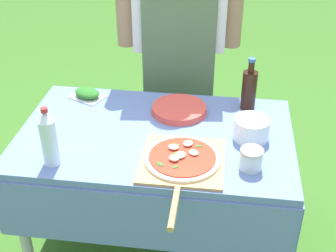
{
  "coord_description": "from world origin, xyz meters",
  "views": [
    {
      "loc": [
        0.29,
        -1.69,
        1.84
      ],
      "look_at": [
        0.06,
        0.0,
        0.76
      ],
      "focal_mm": 50.0,
      "sensor_mm": 36.0,
      "label": 1
    }
  ],
  "objects_px": {
    "herb_container": "(87,94)",
    "sauce_jar": "(251,160)",
    "person_cook": "(179,17)",
    "mixing_tub": "(251,129)",
    "water_bottle": "(49,138)",
    "plate_stack": "(179,109)",
    "prep_table": "(156,151)",
    "oil_bottle": "(249,89)",
    "pizza_on_peel": "(182,161)"
  },
  "relations": [
    {
      "from": "person_cook",
      "to": "mixing_tub",
      "type": "bearing_deg",
      "value": 115.68
    },
    {
      "from": "plate_stack",
      "to": "sauce_jar",
      "type": "height_order",
      "value": "sauce_jar"
    },
    {
      "from": "person_cook",
      "to": "herb_container",
      "type": "relative_size",
      "value": 9.12
    },
    {
      "from": "oil_bottle",
      "to": "water_bottle",
      "type": "bearing_deg",
      "value": -144.53
    },
    {
      "from": "herb_container",
      "to": "sauce_jar",
      "type": "height_order",
      "value": "sauce_jar"
    },
    {
      "from": "plate_stack",
      "to": "sauce_jar",
      "type": "relative_size",
      "value": 2.87
    },
    {
      "from": "water_bottle",
      "to": "herb_container",
      "type": "xyz_separation_m",
      "value": [
        -0.01,
        0.55,
        -0.1
      ]
    },
    {
      "from": "person_cook",
      "to": "mixing_tub",
      "type": "xyz_separation_m",
      "value": [
        0.38,
        -0.62,
        -0.26
      ]
    },
    {
      "from": "person_cook",
      "to": "prep_table",
      "type": "bearing_deg",
      "value": 81.34
    },
    {
      "from": "prep_table",
      "to": "herb_container",
      "type": "relative_size",
      "value": 6.35
    },
    {
      "from": "prep_table",
      "to": "oil_bottle",
      "type": "relative_size",
      "value": 4.72
    },
    {
      "from": "pizza_on_peel",
      "to": "mixing_tub",
      "type": "relative_size",
      "value": 3.63
    },
    {
      "from": "person_cook",
      "to": "plate_stack",
      "type": "xyz_separation_m",
      "value": [
        0.05,
        -0.44,
        -0.29
      ]
    },
    {
      "from": "water_bottle",
      "to": "person_cook",
      "type": "bearing_deg",
      "value": 66.3
    },
    {
      "from": "herb_container",
      "to": "sauce_jar",
      "type": "relative_size",
      "value": 2.11
    },
    {
      "from": "pizza_on_peel",
      "to": "water_bottle",
      "type": "xyz_separation_m",
      "value": [
        -0.51,
        -0.07,
        0.11
      ]
    },
    {
      "from": "oil_bottle",
      "to": "herb_container",
      "type": "distance_m",
      "value": 0.79
    },
    {
      "from": "person_cook",
      "to": "mixing_tub",
      "type": "relative_size",
      "value": 11.39
    },
    {
      "from": "oil_bottle",
      "to": "water_bottle",
      "type": "distance_m",
      "value": 0.95
    },
    {
      "from": "pizza_on_peel",
      "to": "plate_stack",
      "type": "height_order",
      "value": "pizza_on_peel"
    },
    {
      "from": "mixing_tub",
      "to": "herb_container",
      "type": "bearing_deg",
      "value": 162.05
    },
    {
      "from": "herb_container",
      "to": "plate_stack",
      "type": "xyz_separation_m",
      "value": [
        0.47,
        -0.08,
        -0.01
      ]
    },
    {
      "from": "plate_stack",
      "to": "sauce_jar",
      "type": "bearing_deg",
      "value": -50.4
    },
    {
      "from": "prep_table",
      "to": "herb_container",
      "type": "height_order",
      "value": "herb_container"
    },
    {
      "from": "prep_table",
      "to": "oil_bottle",
      "type": "bearing_deg",
      "value": 34.49
    },
    {
      "from": "water_bottle",
      "to": "plate_stack",
      "type": "xyz_separation_m",
      "value": [
        0.45,
        0.47,
        -0.1
      ]
    },
    {
      "from": "oil_bottle",
      "to": "mixing_tub",
      "type": "relative_size",
      "value": 1.68
    },
    {
      "from": "herb_container",
      "to": "mixing_tub",
      "type": "bearing_deg",
      "value": -17.95
    },
    {
      "from": "mixing_tub",
      "to": "sauce_jar",
      "type": "height_order",
      "value": "mixing_tub"
    },
    {
      "from": "mixing_tub",
      "to": "sauce_jar",
      "type": "relative_size",
      "value": 1.69
    },
    {
      "from": "pizza_on_peel",
      "to": "oil_bottle",
      "type": "relative_size",
      "value": 2.16
    },
    {
      "from": "pizza_on_peel",
      "to": "mixing_tub",
      "type": "xyz_separation_m",
      "value": [
        0.27,
        0.22,
        0.03
      ]
    },
    {
      "from": "herb_container",
      "to": "mixing_tub",
      "type": "distance_m",
      "value": 0.84
    },
    {
      "from": "prep_table",
      "to": "plate_stack",
      "type": "distance_m",
      "value": 0.24
    },
    {
      "from": "prep_table",
      "to": "plate_stack",
      "type": "xyz_separation_m",
      "value": [
        0.08,
        0.19,
        0.11
      ]
    },
    {
      "from": "prep_table",
      "to": "water_bottle",
      "type": "relative_size",
      "value": 4.78
    },
    {
      "from": "herb_container",
      "to": "plate_stack",
      "type": "bearing_deg",
      "value": -9.61
    },
    {
      "from": "prep_table",
      "to": "plate_stack",
      "type": "bearing_deg",
      "value": 66.73
    },
    {
      "from": "pizza_on_peel",
      "to": "plate_stack",
      "type": "distance_m",
      "value": 0.4
    },
    {
      "from": "oil_bottle",
      "to": "plate_stack",
      "type": "height_order",
      "value": "oil_bottle"
    },
    {
      "from": "plate_stack",
      "to": "sauce_jar",
      "type": "distance_m",
      "value": 0.51
    },
    {
      "from": "water_bottle",
      "to": "mixing_tub",
      "type": "relative_size",
      "value": 1.66
    },
    {
      "from": "mixing_tub",
      "to": "prep_table",
      "type": "bearing_deg",
      "value": -178.08
    },
    {
      "from": "herb_container",
      "to": "plate_stack",
      "type": "relative_size",
      "value": 0.73
    },
    {
      "from": "mixing_tub",
      "to": "water_bottle",
      "type": "bearing_deg",
      "value": -159.82
    },
    {
      "from": "prep_table",
      "to": "mixing_tub",
      "type": "xyz_separation_m",
      "value": [
        0.41,
        0.01,
        0.15
      ]
    },
    {
      "from": "pizza_on_peel",
      "to": "plate_stack",
      "type": "xyz_separation_m",
      "value": [
        -0.06,
        0.4,
        0.0
      ]
    },
    {
      "from": "person_cook",
      "to": "oil_bottle",
      "type": "relative_size",
      "value": 6.78
    },
    {
      "from": "herb_container",
      "to": "sauce_jar",
      "type": "xyz_separation_m",
      "value": [
        0.79,
        -0.47,
        0.02
      ]
    },
    {
      "from": "pizza_on_peel",
      "to": "prep_table",
      "type": "bearing_deg",
      "value": 123.77
    }
  ]
}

